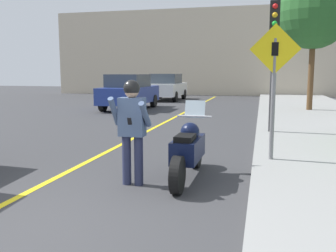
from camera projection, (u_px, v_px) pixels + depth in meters
The scene contains 10 objects.
ground_plane at pixel (14, 226), 4.32m from camera, with size 80.00×80.00×0.00m, color #38383A.
road_center_line at pixel (135, 137), 10.23m from camera, with size 0.12×36.00×0.01m.
building_backdrop at pixel (227, 52), 28.81m from camera, with size 28.00×1.20×6.65m.
motorcycle at pixel (188, 150), 6.19m from camera, with size 0.62×2.17×1.27m.
person_biker at pixel (132, 122), 5.79m from camera, with size 0.59×0.46×1.65m.
crossing_sign at pixel (274, 79), 6.82m from camera, with size 0.91×0.08×2.48m.
traffic_light at pixel (274, 41), 9.97m from camera, with size 0.26×0.30×3.48m.
street_tree at pixel (314, 13), 15.80m from camera, with size 3.04×3.04×5.64m.
parked_car_blue at pixel (129, 92), 17.98m from camera, with size 1.88×4.20×1.68m.
parked_car_white at pixel (167, 87), 23.91m from camera, with size 1.88×4.20×1.68m.
Camera 1 is at (2.72, -3.56, 1.76)m, focal length 40.00 mm.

